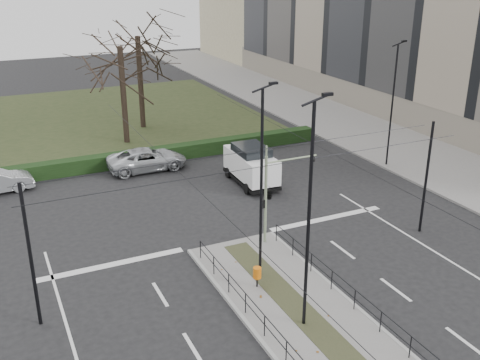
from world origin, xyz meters
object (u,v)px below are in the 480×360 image
object	(u,v)px
bare_tree_center	(138,43)
litter_bin	(257,273)
bare_tree_near	(120,54)
streetlamp_median_near	(309,216)
parked_car_fourth	(147,159)
streetlamp_median_far	(262,183)
traffic_light	(271,192)
streetlamp_sidewalk	(392,104)
white_van	(251,164)

from	to	relation	value
bare_tree_center	litter_bin	bearing A→B (deg)	-95.54
bare_tree_center	bare_tree_near	xyz separation A→B (m)	(-2.37, -3.69, -0.20)
streetlamp_median_near	parked_car_fourth	xyz separation A→B (m)	(-0.48, 19.80, -4.01)
streetlamp_median_far	parked_car_fourth	world-z (taller)	streetlamp_median_far
litter_bin	streetlamp_median_near	xyz separation A→B (m)	(0.47, -3.16, 3.95)
traffic_light	bare_tree_center	world-z (taller)	bare_tree_center
streetlamp_median_near	streetlamp_sidewalk	xyz separation A→B (m)	(14.80, 13.42, -0.33)
white_van	bare_tree_near	bearing A→B (deg)	113.30
parked_car_fourth	bare_tree_center	distance (m)	12.34
litter_bin	streetlamp_median_far	world-z (taller)	streetlamp_median_far
parked_car_fourth	bare_tree_center	bearing A→B (deg)	-14.16
litter_bin	white_van	bearing A→B (deg)	65.02
streetlamp_sidewalk	white_van	world-z (taller)	streetlamp_sidewalk
streetlamp_median_near	white_van	distance (m)	15.72
streetlamp_sidewalk	bare_tree_near	bearing A→B (deg)	139.33
parked_car_fourth	litter_bin	bearing A→B (deg)	-179.76
parked_car_fourth	bare_tree_center	xyz separation A→B (m)	(2.62, 10.23, 6.38)
bare_tree_center	bare_tree_near	bearing A→B (deg)	-122.70
litter_bin	parked_car_fourth	world-z (taller)	parked_car_fourth
traffic_light	litter_bin	distance (m)	4.81
parked_car_fourth	bare_tree_center	world-z (taller)	bare_tree_center
streetlamp_median_near	bare_tree_near	world-z (taller)	bare_tree_near
parked_car_fourth	bare_tree_near	xyz separation A→B (m)	(0.25, 6.54, 6.18)
streetlamp_median_far	litter_bin	bearing A→B (deg)	-124.89
traffic_light	bare_tree_center	xyz separation A→B (m)	(0.09, 23.29, 4.34)
bare_tree_near	streetlamp_median_far	bearing A→B (deg)	-89.03
streetlamp_median_far	white_van	bearing A→B (deg)	65.94
white_van	streetlamp_sidewalk	bearing A→B (deg)	-6.50
streetlamp_median_near	bare_tree_near	distance (m)	26.43
litter_bin	bare_tree_near	world-z (taller)	bare_tree_near
streetlamp_median_far	bare_tree_center	distance (m)	26.20
streetlamp_median_far	bare_tree_center	bearing A→B (deg)	85.62
streetlamp_median_near	streetlamp_median_far	distance (m)	4.04
streetlamp_median_near	bare_tree_center	world-z (taller)	bare_tree_center
streetlamp_median_far	parked_car_fourth	bearing A→B (deg)	92.27
streetlamp_sidewalk	parked_car_fourth	size ratio (longest dim) A/B	1.57
streetlamp_sidewalk	streetlamp_median_far	bearing A→B (deg)	-147.37
streetlamp_median_near	bare_tree_center	distance (m)	30.20
litter_bin	bare_tree_center	size ratio (longest dim) A/B	0.09
traffic_light	parked_car_fourth	xyz separation A→B (m)	(-2.53, 13.05, -2.04)
streetlamp_median_far	traffic_light	bearing A→B (deg)	54.93
streetlamp_median_near	parked_car_fourth	size ratio (longest dim) A/B	1.69
litter_bin	streetlamp_median_far	xyz separation A→B (m)	(0.61, 0.88, 3.76)
white_van	bare_tree_center	size ratio (longest dim) A/B	0.48
white_van	bare_tree_near	xyz separation A→B (m)	(-5.08, 11.79, 5.62)
streetlamp_sidewalk	bare_tree_center	size ratio (longest dim) A/B	0.84
litter_bin	bare_tree_center	xyz separation A→B (m)	(2.60, 26.88, 6.32)
litter_bin	parked_car_fourth	size ratio (longest dim) A/B	0.17
white_van	bare_tree_center	xyz separation A→B (m)	(-2.70, 15.48, 5.83)
bare_tree_near	streetlamp_sidewalk	bearing A→B (deg)	-40.67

